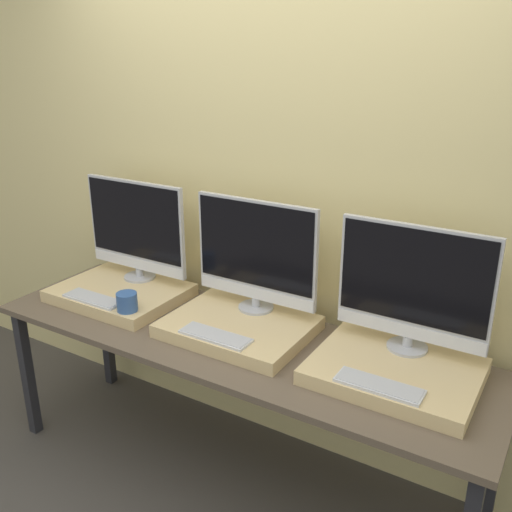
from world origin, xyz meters
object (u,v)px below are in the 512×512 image
keyboard_left (93,299)px  monitor_center (256,253)px  mug (127,302)px  keyboard_right (379,385)px  keyboard_center (215,336)px  monitor_right (413,286)px  monitor_left (136,228)px

keyboard_left → monitor_center: (0.72, 0.33, 0.27)m
mug → keyboard_right: mug is taller
monitor_center → keyboard_center: 0.42m
keyboard_center → monitor_right: monitor_right is taller
monitor_right → keyboard_right: bearing=-90.0°
keyboard_left → monitor_center: 0.83m
monitor_left → keyboard_center: bearing=-24.5°
monitor_right → keyboard_left: bearing=-167.1°
monitor_center → keyboard_right: bearing=-24.5°
monitor_left → keyboard_right: bearing=-12.9°
keyboard_left → mug: bearing=0.0°
monitor_center → monitor_right: (0.72, 0.00, 0.00)m
keyboard_left → mug: 0.23m
keyboard_left → mug: (0.22, 0.00, 0.04)m
monitor_left → monitor_right: 1.44m
monitor_left → keyboard_center: monitor_left is taller
mug → keyboard_right: bearing=0.0°
keyboard_left → keyboard_center: same height
monitor_left → keyboard_center: size_ratio=1.91×
monitor_left → monitor_center: (0.72, 0.00, 0.00)m
monitor_center → keyboard_center: (0.00, -0.33, -0.27)m
monitor_left → keyboard_center: (0.72, -0.33, -0.27)m
monitor_left → keyboard_right: 1.50m
keyboard_left → monitor_center: bearing=24.5°
monitor_left → keyboard_left: bearing=-90.0°
monitor_left → keyboard_right: size_ratio=1.91×
monitor_left → monitor_center: bearing=0.0°
monitor_center → keyboard_left: bearing=-155.5°
monitor_left → mug: monitor_left is taller
keyboard_left → monitor_right: (1.44, 0.33, 0.27)m
monitor_left → keyboard_left: monitor_left is taller
keyboard_left → monitor_right: bearing=12.9°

